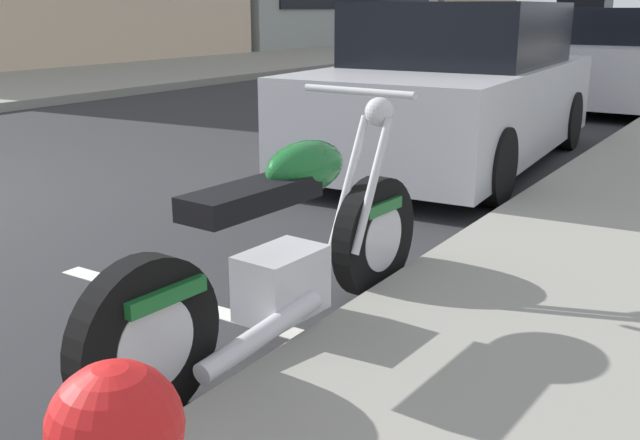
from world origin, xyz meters
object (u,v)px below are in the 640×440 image
at_px(parked_car_across_street, 619,61).
at_px(car_opposite_curb, 472,35).
at_px(crossing_truck, 601,21).
at_px(parked_car_far_down_curb, 456,91).
at_px(parked_motorcycle, 285,255).

xyz_separation_m(parked_car_across_street, car_opposite_curb, (11.26, 6.87, -0.07)).
height_order(crossing_truck, car_opposite_curb, crossing_truck).
bearing_deg(parked_car_far_down_curb, parked_car_across_street, -7.86).
height_order(parked_motorcycle, car_opposite_curb, car_opposite_curb).
distance_m(parked_car_far_down_curb, parked_car_across_street, 5.44).
relative_size(parked_motorcycle, parked_car_far_down_curb, 0.52).
xyz_separation_m(parked_car_far_down_curb, crossing_truck, (28.71, 5.10, 0.20)).
relative_size(parked_motorcycle, car_opposite_curb, 0.53).
bearing_deg(crossing_truck, car_opposite_curb, 82.45).
xyz_separation_m(parked_car_across_street, crossing_truck, (23.29, 5.49, 0.21)).
bearing_deg(car_opposite_curb, crossing_truck, 173.95).
relative_size(parked_car_far_down_curb, parked_car_across_street, 1.04).
bearing_deg(parked_car_far_down_curb, parked_motorcycle, -170.59).
xyz_separation_m(parked_car_far_down_curb, car_opposite_curb, (16.68, 6.47, -0.08)).
bearing_deg(crossing_truck, parked_car_far_down_curb, 99.03).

